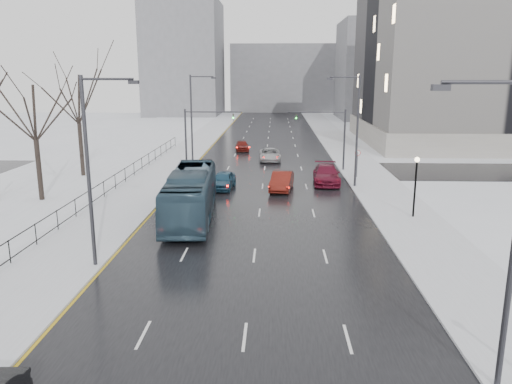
# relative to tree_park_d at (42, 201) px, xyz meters

# --- Properties ---
(road) EXTENTS (16.00, 150.00, 0.04)m
(road) POSITION_rel_tree_park_d_xyz_m (17.80, 26.00, 0.02)
(road) COLOR black
(road) RESTS_ON ground
(cross_road) EXTENTS (130.00, 10.00, 0.04)m
(cross_road) POSITION_rel_tree_park_d_xyz_m (17.80, 14.00, 0.02)
(cross_road) COLOR black
(cross_road) RESTS_ON ground
(sidewalk_left) EXTENTS (5.00, 150.00, 0.16)m
(sidewalk_left) POSITION_rel_tree_park_d_xyz_m (7.30, 26.00, 0.08)
(sidewalk_left) COLOR silver
(sidewalk_left) RESTS_ON ground
(sidewalk_right) EXTENTS (5.00, 150.00, 0.16)m
(sidewalk_right) POSITION_rel_tree_park_d_xyz_m (28.30, 26.00, 0.08)
(sidewalk_right) COLOR silver
(sidewalk_right) RESTS_ON ground
(park_strip) EXTENTS (14.00, 150.00, 0.12)m
(park_strip) POSITION_rel_tree_park_d_xyz_m (-2.20, 26.00, 0.06)
(park_strip) COLOR white
(park_strip) RESTS_ON ground
(tree_park_d) EXTENTS (8.75, 8.75, 12.50)m
(tree_park_d) POSITION_rel_tree_park_d_xyz_m (0.00, 0.00, 0.00)
(tree_park_d) COLOR black
(tree_park_d) RESTS_ON ground
(tree_park_e) EXTENTS (9.45, 9.45, 13.50)m
(tree_park_e) POSITION_rel_tree_park_d_xyz_m (-0.40, 10.00, 0.00)
(tree_park_e) COLOR black
(tree_park_e) RESTS_ON ground
(iron_fence) EXTENTS (0.06, 70.00, 1.30)m
(iron_fence) POSITION_rel_tree_park_d_xyz_m (4.80, -4.00, 0.91)
(iron_fence) COLOR black
(iron_fence) RESTS_ON sidewalk_left
(streetlight_r_near) EXTENTS (2.95, 0.25, 10.00)m
(streetlight_r_near) POSITION_rel_tree_park_d_xyz_m (25.97, -24.00, 5.62)
(streetlight_r_near) COLOR #2D2D33
(streetlight_r_near) RESTS_ON ground
(streetlight_r_mid) EXTENTS (2.95, 0.25, 10.00)m
(streetlight_r_mid) POSITION_rel_tree_park_d_xyz_m (25.97, 6.00, 5.62)
(streetlight_r_mid) COLOR #2D2D33
(streetlight_r_mid) RESTS_ON ground
(streetlight_l_near) EXTENTS (2.95, 0.25, 10.00)m
(streetlight_l_near) POSITION_rel_tree_park_d_xyz_m (9.63, -14.00, 5.62)
(streetlight_l_near) COLOR #2D2D33
(streetlight_l_near) RESTS_ON ground
(streetlight_l_far) EXTENTS (2.95, 0.25, 10.00)m
(streetlight_l_far) POSITION_rel_tree_park_d_xyz_m (9.63, 18.00, 5.62)
(streetlight_l_far) COLOR #2D2D33
(streetlight_l_far) RESTS_ON ground
(lamppost_r_mid) EXTENTS (0.36, 0.36, 4.28)m
(lamppost_r_mid) POSITION_rel_tree_park_d_xyz_m (28.80, -4.00, 2.94)
(lamppost_r_mid) COLOR black
(lamppost_r_mid) RESTS_ON sidewalk_right
(mast_signal_right) EXTENTS (6.10, 0.33, 6.50)m
(mast_signal_right) POSITION_rel_tree_park_d_xyz_m (25.13, 14.00, 4.11)
(mast_signal_right) COLOR #2D2D33
(mast_signal_right) RESTS_ON ground
(mast_signal_left) EXTENTS (6.10, 0.33, 6.50)m
(mast_signal_left) POSITION_rel_tree_park_d_xyz_m (10.47, 14.00, 4.11)
(mast_signal_left) COLOR #2D2D33
(mast_signal_left) RESTS_ON ground
(no_uturn_sign) EXTENTS (0.60, 0.06, 2.70)m
(no_uturn_sign) POSITION_rel_tree_park_d_xyz_m (27.00, 10.00, 2.30)
(no_uturn_sign) COLOR #2D2D33
(no_uturn_sign) RESTS_ON sidewalk_right
(civic_building) EXTENTS (41.00, 31.00, 24.80)m
(civic_building) POSITION_rel_tree_park_d_xyz_m (52.80, 38.00, 11.21)
(civic_building) COLOR gray
(civic_building) RESTS_ON ground
(bldg_far_right) EXTENTS (24.00, 20.00, 22.00)m
(bldg_far_right) POSITION_rel_tree_park_d_xyz_m (45.80, 81.00, 11.00)
(bldg_far_right) COLOR slate
(bldg_far_right) RESTS_ON ground
(bldg_far_left) EXTENTS (18.00, 22.00, 28.00)m
(bldg_far_left) POSITION_rel_tree_park_d_xyz_m (-4.20, 91.00, 14.00)
(bldg_far_left) COLOR slate
(bldg_far_left) RESTS_ON ground
(bldg_far_center) EXTENTS (30.00, 18.00, 18.00)m
(bldg_far_center) POSITION_rel_tree_park_d_xyz_m (21.80, 106.00, 9.00)
(bldg_far_center) COLOR slate
(bldg_far_center) RESTS_ON ground
(bus) EXTENTS (3.74, 12.58, 3.46)m
(bus) POSITION_rel_tree_park_d_xyz_m (13.00, -4.68, 1.77)
(bus) COLOR #2D4758
(bus) RESTS_ON road
(sedan_center_near) EXTENTS (2.23, 4.68, 1.54)m
(sedan_center_near) POSITION_rel_tree_park_d_xyz_m (14.30, 4.82, 0.81)
(sedan_center_near) COLOR navy
(sedan_center_near) RESTS_ON road
(sedan_right_near) EXTENTS (2.33, 5.09, 1.62)m
(sedan_right_near) POSITION_rel_tree_park_d_xyz_m (19.54, 4.50, 0.85)
(sedan_right_near) COLOR maroon
(sedan_right_near) RESTS_ON road
(sedan_right_cross) EXTENTS (2.68, 5.41, 1.47)m
(sedan_right_cross) POSITION_rel_tree_park_d_xyz_m (18.30, 19.95, 0.78)
(sedan_right_cross) COLOR #ABACAF
(sedan_right_cross) RESTS_ON road
(sedan_right_far) EXTENTS (2.67, 6.02, 1.72)m
(sedan_right_far) POSITION_rel_tree_park_d_xyz_m (23.76, 7.47, 0.90)
(sedan_right_far) COLOR maroon
(sedan_right_far) RESTS_ON road
(sedan_center_far) EXTENTS (2.18, 4.32, 1.41)m
(sedan_center_far) POSITION_rel_tree_park_d_xyz_m (14.50, 27.74, 0.75)
(sedan_center_far) COLOR maroon
(sedan_center_far) RESTS_ON road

